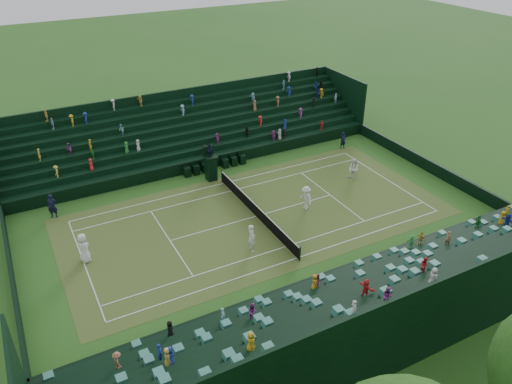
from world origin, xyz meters
TOP-DOWN VIEW (x-y plane):
  - ground at (0.00, 0.00)m, footprint 160.00×160.00m
  - court_surface at (0.00, 0.00)m, footprint 12.97×26.77m
  - perimeter_wall_north at (0.00, 15.88)m, footprint 17.17×0.20m
  - perimeter_wall_south at (0.00, -15.88)m, footprint 17.17×0.20m
  - perimeter_wall_east at (8.48, 0.00)m, footprint 0.20×31.77m
  - perimeter_wall_west at (-8.48, 0.00)m, footprint 0.20×31.77m
  - north_grandstand at (12.66, 0.00)m, footprint 6.60×32.00m
  - south_grandstand at (-12.66, 0.00)m, footprint 6.60×32.00m
  - tennis_net at (0.00, 0.00)m, footprint 11.67×0.10m
  - umpire_chair at (-6.58, -0.58)m, footprint 0.98×0.98m
  - courtside_chairs at (-7.99, 0.39)m, footprint 0.52×5.49m
  - player_near_west at (-0.41, -11.70)m, footprint 1.12×0.92m
  - player_near_east at (3.42, -2.13)m, footprint 0.74×0.51m
  - player_far_west at (-1.30, 9.52)m, footprint 1.00×0.87m
  - player_far_east at (0.75, 3.66)m, footprint 1.25×0.81m
  - line_judge_north at (-6.46, 12.31)m, footprint 0.41×0.60m
  - line_judge_south at (-6.58, -12.64)m, footprint 0.64×0.77m

SIDE VIEW (x-z plane):
  - ground at x=0.00m, z-range 0.00..0.00m
  - court_surface at x=0.00m, z-range 0.00..0.01m
  - courtside_chairs at x=-7.99m, z-range -0.14..0.99m
  - perimeter_wall_north at x=0.00m, z-range 0.00..1.00m
  - perimeter_wall_south at x=0.00m, z-range 0.00..1.00m
  - perimeter_wall_east at x=8.48m, z-range 0.00..1.00m
  - perimeter_wall_west at x=-8.48m, z-range 0.00..1.00m
  - tennis_net at x=0.00m, z-range 0.00..1.06m
  - line_judge_north at x=-6.46m, z-range 0.00..1.59m
  - player_far_west at x=-1.30m, z-range 0.00..1.78m
  - line_judge_south at x=-6.58m, z-range 0.00..1.81m
  - player_far_east at x=0.75m, z-range 0.00..1.83m
  - player_near_east at x=3.42m, z-range 0.00..1.94m
  - player_near_west at x=-0.41m, z-range 0.00..1.97m
  - umpire_chair at x=-6.58m, z-range -0.22..2.87m
  - north_grandstand at x=12.66m, z-range -0.90..4.00m
  - south_grandstand at x=-12.66m, z-range -0.90..4.00m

